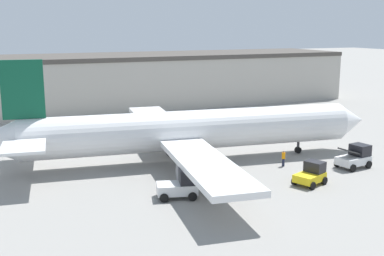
{
  "coord_description": "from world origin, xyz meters",
  "views": [
    {
      "loc": [
        -18.83,
        -43.1,
        13.47
      ],
      "look_at": [
        0.0,
        0.0,
        3.47
      ],
      "focal_mm": 45.0,
      "sensor_mm": 36.0,
      "label": 1
    }
  ],
  "objects_px": {
    "belt_loader_truck": "(355,157)",
    "airplane": "(183,131)",
    "baggage_tug": "(181,185)",
    "pushback_tug": "(311,174)",
    "ground_crew_worker": "(283,158)"
  },
  "relations": [
    {
      "from": "baggage_tug",
      "to": "airplane",
      "type": "bearing_deg",
      "value": 81.98
    },
    {
      "from": "airplane",
      "to": "baggage_tug",
      "type": "height_order",
      "value": "airplane"
    },
    {
      "from": "airplane",
      "to": "pushback_tug",
      "type": "height_order",
      "value": "airplane"
    },
    {
      "from": "airplane",
      "to": "belt_loader_truck",
      "type": "xyz_separation_m",
      "value": [
        14.62,
        -8.32,
        -2.14
      ]
    },
    {
      "from": "ground_crew_worker",
      "to": "baggage_tug",
      "type": "xyz_separation_m",
      "value": [
        -12.53,
        -4.09,
        0.22
      ]
    },
    {
      "from": "ground_crew_worker",
      "to": "baggage_tug",
      "type": "relative_size",
      "value": 0.45
    },
    {
      "from": "airplane",
      "to": "belt_loader_truck",
      "type": "relative_size",
      "value": 11.79
    },
    {
      "from": "baggage_tug",
      "to": "pushback_tug",
      "type": "distance_m",
      "value": 11.74
    },
    {
      "from": "pushback_tug",
      "to": "baggage_tug",
      "type": "bearing_deg",
      "value": 151.75
    },
    {
      "from": "airplane",
      "to": "belt_loader_truck",
      "type": "bearing_deg",
      "value": -21.88
    },
    {
      "from": "baggage_tug",
      "to": "belt_loader_truck",
      "type": "height_order",
      "value": "baggage_tug"
    },
    {
      "from": "belt_loader_truck",
      "to": "pushback_tug",
      "type": "bearing_deg",
      "value": -168.76
    },
    {
      "from": "belt_loader_truck",
      "to": "airplane",
      "type": "bearing_deg",
      "value": 142.38
    },
    {
      "from": "baggage_tug",
      "to": "belt_loader_truck",
      "type": "distance_m",
      "value": 18.75
    },
    {
      "from": "belt_loader_truck",
      "to": "pushback_tug",
      "type": "height_order",
      "value": "belt_loader_truck"
    }
  ]
}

